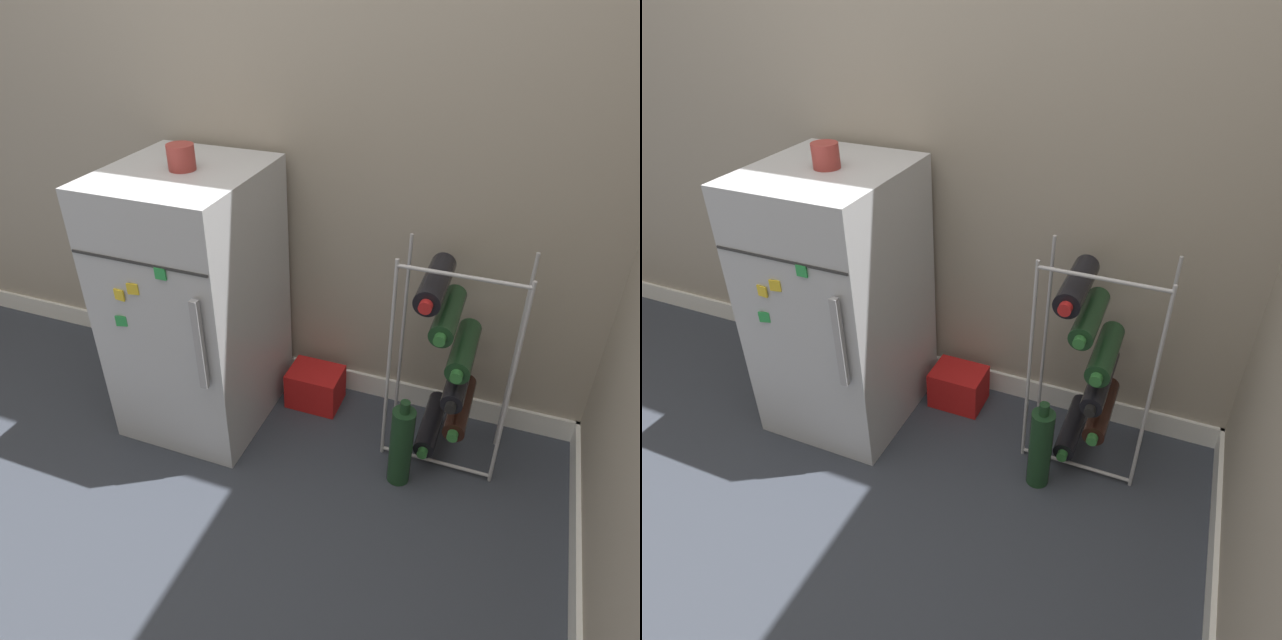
{
  "view_description": "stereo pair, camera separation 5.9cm",
  "coord_description": "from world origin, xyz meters",
  "views": [
    {
      "loc": [
        0.5,
        -1.13,
        1.5
      ],
      "look_at": [
        -0.07,
        0.37,
        0.47
      ],
      "focal_mm": 32.0,
      "sensor_mm": 36.0,
      "label": 1
    },
    {
      "loc": [
        0.55,
        -1.11,
        1.5
      ],
      "look_at": [
        -0.07,
        0.37,
        0.47
      ],
      "focal_mm": 32.0,
      "sensor_mm": 36.0,
      "label": 2
    }
  ],
  "objects": [
    {
      "name": "ground_plane",
      "position": [
        0.0,
        0.0,
        0.0
      ],
      "size": [
        14.0,
        14.0,
        0.0
      ],
      "primitive_type": "plane",
      "color": "#333842"
    },
    {
      "name": "wall_back",
      "position": [
        0.0,
        0.65,
        1.24
      ],
      "size": [
        6.67,
        0.07,
        2.5
      ],
      "color": "#9E9384",
      "rests_on": "ground_plane"
    },
    {
      "name": "mini_fridge",
      "position": [
        -0.51,
        0.32,
        0.47
      ],
      "size": [
        0.47,
        0.56,
        0.95
      ],
      "color": "#B7BABF",
      "rests_on": "ground_plane"
    },
    {
      "name": "wine_rack",
      "position": [
        0.37,
        0.4,
        0.4
      ],
      "size": [
        0.39,
        0.33,
        0.77
      ],
      "color": "#B2B2B7",
      "rests_on": "ground_plane"
    },
    {
      "name": "soda_box",
      "position": [
        -0.13,
        0.49,
        0.08
      ],
      "size": [
        0.2,
        0.15,
        0.15
      ],
      "color": "red",
      "rests_on": "ground_plane"
    },
    {
      "name": "fridge_top_cup",
      "position": [
        -0.5,
        0.33,
        0.99
      ],
      "size": [
        0.08,
        0.08,
        0.08
      ],
      "color": "maroon",
      "rests_on": "mini_fridge"
    },
    {
      "name": "loose_bottle_floor",
      "position": [
        0.27,
        0.22,
        0.15
      ],
      "size": [
        0.08,
        0.08,
        0.34
      ],
      "color": "#19381E",
      "rests_on": "ground_plane"
    }
  ]
}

